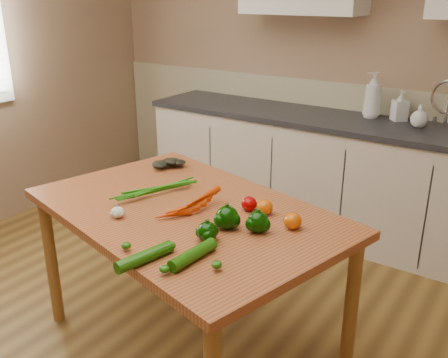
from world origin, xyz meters
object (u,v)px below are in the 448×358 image
object	(u,v)px
leafy_greens	(169,160)
zucchini_a	(193,255)
carrot_bunch	(181,199)
pepper_c	(207,232)
soap_bottle_b	(400,106)
tomato_a	(249,204)
table	(186,225)
pepper_b	(258,222)
pepper_a	(227,218)
zucchini_b	(145,257)
tomato_b	(265,207)
soap_bottle_a	(373,95)
tomato_c	(293,221)
soap_bottle_c	(420,116)
garlic_bulb	(117,212)

from	to	relation	value
leafy_greens	zucchini_a	xyz separation A→B (m)	(0.75, -0.75, -0.03)
carrot_bunch	leafy_greens	bearing A→B (deg)	150.26
pepper_c	soap_bottle_b	bearing A→B (deg)	85.45
pepper_c	tomato_a	xyz separation A→B (m)	(-0.02, 0.36, -0.01)
table	pepper_c	world-z (taller)	pepper_c
pepper_b	pepper_c	size ratio (longest dim) A/B	1.10
pepper_a	pepper_c	size ratio (longest dim) A/B	1.20
tomato_a	zucchini_b	distance (m)	0.63
pepper_b	tomato_b	distance (m)	0.18
soap_bottle_a	tomato_c	size ratio (longest dim) A/B	4.14
table	carrot_bunch	xyz separation A→B (m)	(-0.03, 0.01, 0.13)
pepper_a	tomato_b	bearing A→B (deg)	73.78
table	tomato_b	distance (m)	0.39
carrot_bunch	tomato_b	xyz separation A→B (m)	(0.38, 0.14, -0.00)
pepper_a	zucchini_a	xyz separation A→B (m)	(0.05, -0.30, -0.03)
tomato_b	soap_bottle_a	bearing A→B (deg)	93.03
leafy_greens	pepper_a	distance (m)	0.83
soap_bottle_c	leafy_greens	bearing A→B (deg)	150.03
leafy_greens	pepper_b	world-z (taller)	leafy_greens
tomato_a	table	bearing A→B (deg)	-150.65
tomato_c	soap_bottle_a	bearing A→B (deg)	98.48
tomato_c	garlic_bulb	bearing A→B (deg)	-154.02
tomato_a	tomato_b	bearing A→B (deg)	2.49
table	tomato_a	bearing A→B (deg)	43.50
table	soap_bottle_b	distance (m)	1.95
garlic_bulb	pepper_a	world-z (taller)	pepper_a
garlic_bulb	pepper_c	size ratio (longest dim) A/B	0.73
soap_bottle_b	leafy_greens	world-z (taller)	soap_bottle_b
zucchini_a	zucchini_b	bearing A→B (deg)	-141.49
table	pepper_c	distance (m)	0.37
soap_bottle_a	leafy_greens	xyz separation A→B (m)	(-0.67, -1.48, -0.21)
soap_bottle_a	zucchini_a	xyz separation A→B (m)	(0.07, -2.22, -0.24)
garlic_bulb	carrot_bunch	bearing A→B (deg)	58.95
leafy_greens	soap_bottle_a	bearing A→B (deg)	65.50
soap_bottle_a	soap_bottle_b	distance (m)	0.20
pepper_a	tomato_a	xyz separation A→B (m)	(-0.02, 0.21, -0.02)
soap_bottle_a	pepper_a	world-z (taller)	soap_bottle_a
soap_bottle_b	zucchini_b	xyz separation A→B (m)	(-0.26, -2.36, -0.18)
carrot_bunch	pepper_b	world-z (taller)	pepper_b
tomato_a	zucchini_b	xyz separation A→B (m)	(-0.08, -0.63, -0.01)
soap_bottle_b	pepper_c	world-z (taller)	soap_bottle_b
table	tomato_a	size ratio (longest dim) A/B	22.65
zucchini_a	zucchini_b	distance (m)	0.18
carrot_bunch	tomato_c	bearing A→B (deg)	22.79
pepper_a	zucchini_b	world-z (taller)	pepper_a
leafy_greens	pepper_b	xyz separation A→B (m)	(0.83, -0.40, -0.01)
pepper_c	tomato_b	size ratio (longest dim) A/B	1.09
tomato_c	pepper_c	bearing A→B (deg)	-128.28
soap_bottle_a	pepper_b	distance (m)	1.89
garlic_bulb	tomato_c	bearing A→B (deg)	25.98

